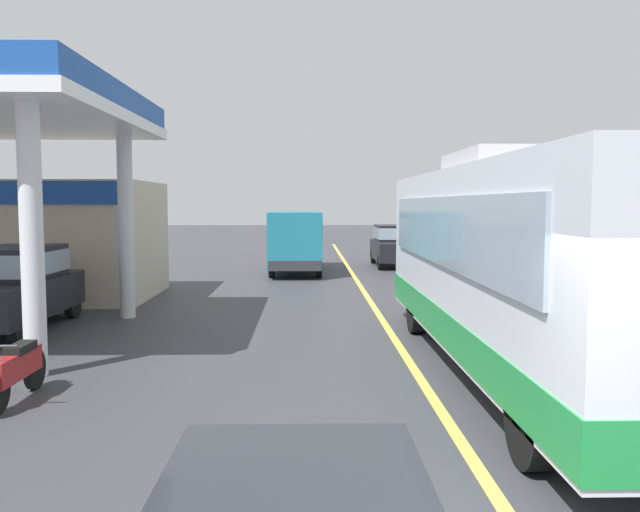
# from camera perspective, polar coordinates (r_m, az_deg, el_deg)

# --- Properties ---
(ground) EXTENTS (120.00, 120.00, 0.00)m
(ground) POSITION_cam_1_polar(r_m,az_deg,el_deg) (24.75, 3.02, -1.84)
(ground) COLOR #38383D
(lane_divider_stripe) EXTENTS (0.16, 50.00, 0.01)m
(lane_divider_stripe) POSITION_cam_1_polar(r_m,az_deg,el_deg) (19.81, 4.07, -3.44)
(lane_divider_stripe) COLOR #D8CC4C
(lane_divider_stripe) RESTS_ON ground
(wet_puddle_patch) EXTENTS (2.73, 3.78, 0.01)m
(wet_puddle_patch) POSITION_cam_1_polar(r_m,az_deg,el_deg) (6.74, -2.29, -19.63)
(wet_puddle_patch) COLOR #26282D
(wet_puddle_patch) RESTS_ON ground
(coach_bus_main) EXTENTS (2.60, 11.04, 3.69)m
(coach_bus_main) POSITION_cam_1_polar(r_m,az_deg,el_deg) (11.09, 16.94, -1.02)
(coach_bus_main) COLOR silver
(coach_bus_main) RESTS_ON ground
(car_at_pump) EXTENTS (1.70, 4.20, 1.82)m
(car_at_pump) POSITION_cam_1_polar(r_m,az_deg,el_deg) (15.84, -25.08, -2.20)
(car_at_pump) COLOR black
(car_at_pump) RESTS_ON ground
(minibus_opposing_lane) EXTENTS (2.04, 6.13, 2.44)m
(minibus_opposing_lane) POSITION_cam_1_polar(r_m,az_deg,el_deg) (26.42, -2.09, 1.77)
(minibus_opposing_lane) COLOR teal
(minibus_opposing_lane) RESTS_ON ground
(motorcycle_parked_forecourt) EXTENTS (0.55, 1.80, 0.92)m
(motorcycle_parked_forecourt) POSITION_cam_1_polar(r_m,az_deg,el_deg) (10.23, -24.89, -8.96)
(motorcycle_parked_forecourt) COLOR black
(motorcycle_parked_forecourt) RESTS_ON ground
(pedestrian_near_pump) EXTENTS (0.55, 0.22, 1.66)m
(pedestrian_near_pump) POSITION_cam_1_polar(r_m,az_deg,el_deg) (17.05, -25.21, -2.03)
(pedestrian_near_pump) COLOR #33333F
(pedestrian_near_pump) RESTS_ON ground
(car_trailing_behind_bus) EXTENTS (1.70, 4.20, 1.82)m
(car_trailing_behind_bus) POSITION_cam_1_polar(r_m,az_deg,el_deg) (29.06, 6.41, 1.10)
(car_trailing_behind_bus) COLOR black
(car_trailing_behind_bus) RESTS_ON ground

